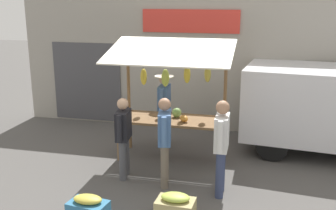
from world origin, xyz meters
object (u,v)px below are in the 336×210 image
Objects in this scene: vendor_with_sunhat at (164,104)px; shopper_in_grey_tee at (124,133)px; shopper_in_striped_shirt at (165,136)px; market_stall at (172,88)px; shopper_with_ponytail at (222,141)px; produce_crate_side at (175,208)px; produce_crate_near at (88,210)px.

vendor_with_sunhat reaches higher than shopper_in_grey_tee.
vendor_with_sunhat is 2.08m from shopper_in_striped_shirt.
market_stall reaches higher than vendor_with_sunhat.
shopper_with_ponytail is (-1.85, 0.27, 0.10)m from shopper_in_grey_tee.
shopper_in_striped_shirt is (-0.82, 0.14, 0.06)m from shopper_in_grey_tee.
shopper_in_grey_tee is 2.57× the size of produce_crate_side.
produce_crate_side is (0.57, 1.02, -0.78)m from shopper_with_ponytail.
shopper_in_striped_shirt is 1.88m from produce_crate_near.
shopper_in_grey_tee is 0.95× the size of shopper_in_striped_shirt.
vendor_with_sunhat is 0.98× the size of shopper_with_ponytail.
market_stall is at bearing -4.54° from shopper_in_striped_shirt.
shopper_with_ponytail is at bearing -119.32° from produce_crate_side.
market_stall is 4.14× the size of produce_crate_side.
shopper_in_striped_shirt reaches higher than produce_crate_near.
produce_crate_near is (0.83, 1.52, -0.74)m from shopper_in_striped_shirt.
shopper_in_striped_shirt is at bearing -105.46° from shopper_in_grey_tee.
vendor_with_sunhat is 1.91m from shopper_in_grey_tee.
market_stall reaches higher than produce_crate_near.
vendor_with_sunhat is at bearing 34.33° from shopper_with_ponytail.
market_stall is at bearing -103.30° from produce_crate_near.
shopper_in_striped_shirt is at bearing 81.51° from shopper_with_ponytail.
market_stall reaches higher than shopper_in_grey_tee.
vendor_with_sunhat reaches higher than shopper_in_striped_shirt.
shopper_in_striped_shirt is at bearing 11.06° from vendor_with_sunhat.
vendor_with_sunhat is 1.01× the size of shopper_in_striped_shirt.
shopper_in_grey_tee is at bearing 68.47° from shopper_in_striped_shirt.
shopper_in_grey_tee is (0.66, 1.15, -0.65)m from market_stall.
market_stall is 3.18m from produce_crate_near.
vendor_with_sunhat is at bearing 2.36° from shopper_in_striped_shirt.
market_stall is 1.48m from shopper_in_grey_tee.
vendor_with_sunhat is at bearing -73.14° from produce_crate_side.
shopper_in_striped_shirt is (-0.51, 2.02, -0.04)m from vendor_with_sunhat.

